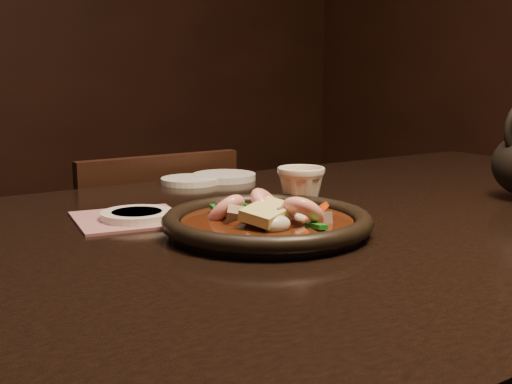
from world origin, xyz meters
TOP-DOWN VIEW (x-y plane):
  - table at (0.00, 0.00)m, footprint 1.60×0.90m
  - chair at (-0.06, 0.60)m, footprint 0.38×0.38m
  - plate at (-0.15, -0.02)m, footprint 0.28×0.28m
  - stirfry at (-0.15, -0.02)m, footprint 0.16×0.18m
  - soy_dish at (-0.26, 0.15)m, footprint 0.10×0.10m
  - saucer_left at (-0.05, 0.39)m, footprint 0.11×0.11m
  - saucer_right at (0.03, 0.39)m, footprint 0.13×0.13m
  - tea_cup at (-0.03, 0.07)m, footprint 0.09×0.09m
  - chopsticks at (-0.16, -0.00)m, footprint 0.16×0.23m
  - napkin at (-0.27, 0.16)m, footprint 0.18×0.18m

SIDE VIEW (x-z plane):
  - chair at x=-0.06m, z-range 0.04..0.83m
  - table at x=0.00m, z-range 0.30..1.05m
  - napkin at x=-0.27m, z-range 0.75..0.75m
  - chopsticks at x=-0.16m, z-range 0.75..0.76m
  - saucer_left at x=-0.05m, z-range 0.75..0.76m
  - saucer_right at x=0.03m, z-range 0.75..0.76m
  - soy_dish at x=-0.26m, z-range 0.75..0.76m
  - plate at x=-0.15m, z-range 0.75..0.78m
  - stirfry at x=-0.15m, z-range 0.74..0.80m
  - tea_cup at x=-0.03m, z-range 0.75..0.82m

